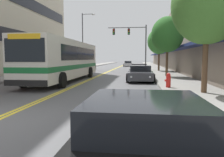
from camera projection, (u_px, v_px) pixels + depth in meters
name	position (u px, v px, depth m)	size (l,w,h in m)	color
ground_plane	(118.00, 68.00, 42.91)	(240.00, 240.00, 0.00)	#565659
sidewalk_left	(82.00, 67.00, 43.79)	(3.26, 106.00, 0.17)	gray
sidewalk_right	(154.00, 67.00, 42.02)	(3.26, 106.00, 0.17)	gray
centre_line	(118.00, 68.00, 42.91)	(0.34, 106.00, 0.01)	yellow
storefront_row_right	(186.00, 44.00, 40.89)	(9.10, 68.00, 8.92)	gray
city_bus	(66.00, 59.00, 17.73)	(2.83, 12.57, 3.17)	silver
car_navy_parked_left_near	(76.00, 68.00, 29.63)	(2.15, 4.16, 1.23)	#19234C
car_champagne_parked_left_far	(88.00, 65.00, 36.78)	(2.06, 4.89, 1.41)	beige
car_black_parked_right_foreground	(145.00, 146.00, 3.09)	(2.20, 4.24, 1.26)	black
car_red_parked_right_mid	(139.00, 69.00, 24.72)	(2.12, 4.38, 1.20)	maroon
car_dark_grey_parked_right_far	(140.00, 74.00, 17.87)	(2.15, 4.89, 1.25)	#38383D
car_silver_moving_lead	(128.00, 64.00, 49.43)	(2.02, 4.23, 1.23)	#B7B7BC
traffic_signal_mast	(133.00, 38.00, 32.88)	(5.80, 0.38, 6.81)	#47474C
street_lamp_left_near	(0.00, 4.00, 14.45)	(2.60, 0.28, 9.24)	#47474C
street_lamp_left_far	(84.00, 37.00, 36.74)	(2.28, 0.28, 9.33)	#47474C
street_tree_right_near	(207.00, 5.00, 10.31)	(3.35, 3.35, 6.02)	brown
street_tree_right_mid	(167.00, 35.00, 20.33)	(3.01, 3.01, 5.55)	brown
street_tree_right_far	(159.00, 41.00, 29.35)	(3.14, 3.14, 5.70)	brown
fire_hydrant	(168.00, 80.00, 12.59)	(0.35, 0.27, 0.83)	red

